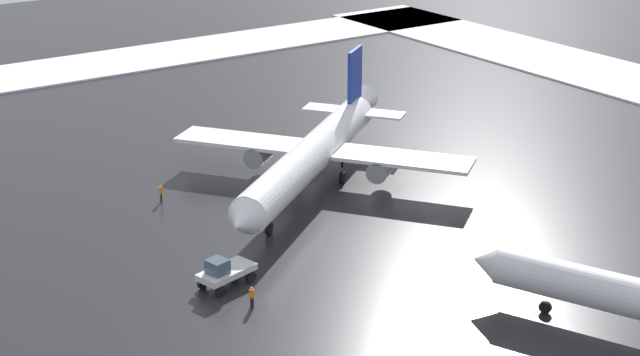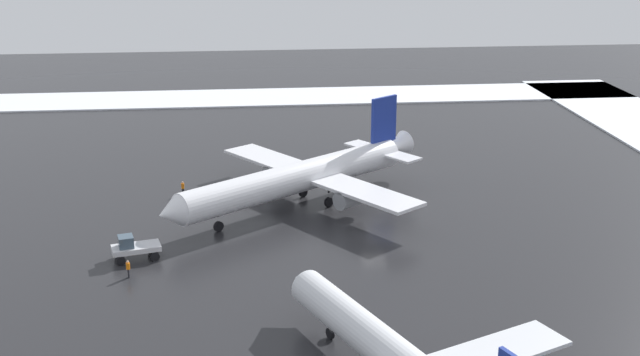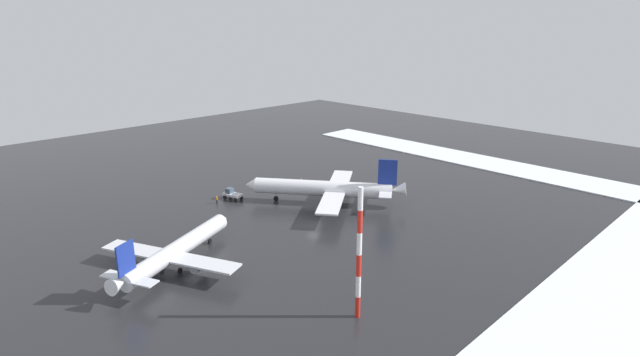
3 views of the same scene
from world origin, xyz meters
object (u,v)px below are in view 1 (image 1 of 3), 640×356
at_px(pushback_tug, 224,271).
at_px(ground_crew_beside_wing, 252,296).
at_px(ground_crew_by_nose_gear, 161,193).
at_px(airplane_parked_starboard, 313,153).

relative_size(pushback_tug, ground_crew_beside_wing, 2.92).
bearing_deg(ground_crew_beside_wing, ground_crew_by_nose_gear, -104.78).
distance_m(ground_crew_beside_wing, ground_crew_by_nose_gear, 22.69).
xyz_separation_m(pushback_tug, ground_crew_by_nose_gear, (18.30, -3.55, -0.31)).
relative_size(airplane_parked_starboard, ground_crew_beside_wing, 18.08).
bearing_deg(pushback_tug, ground_crew_beside_wing, 76.21).
distance_m(airplane_parked_starboard, ground_crew_beside_wing, 24.61).
bearing_deg(ground_crew_beside_wing, airplane_parked_starboard, -140.74).
xyz_separation_m(airplane_parked_starboard, ground_crew_beside_wing, (-17.32, 17.29, -2.58)).
height_order(airplane_parked_starboard, ground_crew_by_nose_gear, airplane_parked_starboard).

